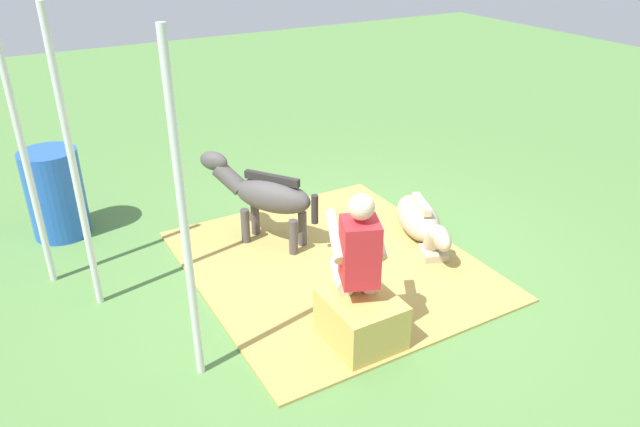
{
  "coord_description": "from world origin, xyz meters",
  "views": [
    {
      "loc": [
        -4.18,
        2.79,
        3.13
      ],
      "look_at": [
        0.22,
        0.27,
        0.55
      ],
      "focal_mm": 33.59,
      "sensor_mm": 36.0,
      "label": 1
    }
  ],
  "objects_px": {
    "person_seated": "(357,257)",
    "water_barrel": "(56,194)",
    "hay_bale": "(361,320)",
    "pony_standing": "(265,195)",
    "pony_lying": "(421,221)",
    "tent_pole_left": "(184,222)",
    "tent_pole_mid": "(74,169)",
    "tent_pole_right": "(24,153)"
  },
  "relations": [
    {
      "from": "water_barrel",
      "to": "tent_pole_mid",
      "type": "relative_size",
      "value": 0.37
    },
    {
      "from": "person_seated",
      "to": "water_barrel",
      "type": "bearing_deg",
      "value": 31.72
    },
    {
      "from": "pony_standing",
      "to": "tent_pole_right",
      "type": "height_order",
      "value": "tent_pole_right"
    },
    {
      "from": "pony_lying",
      "to": "pony_standing",
      "type": "bearing_deg",
      "value": 64.88
    },
    {
      "from": "person_seated",
      "to": "water_barrel",
      "type": "distance_m",
      "value": 3.49
    },
    {
      "from": "tent_pole_mid",
      "to": "pony_standing",
      "type": "bearing_deg",
      "value": -83.08
    },
    {
      "from": "hay_bale",
      "to": "tent_pole_left",
      "type": "distance_m",
      "value": 1.67
    },
    {
      "from": "person_seated",
      "to": "tent_pole_right",
      "type": "xyz_separation_m",
      "value": [
        2.05,
        2.07,
        0.58
      ]
    },
    {
      "from": "water_barrel",
      "to": "tent_pole_mid",
      "type": "bearing_deg",
      "value": -177.21
    },
    {
      "from": "person_seated",
      "to": "pony_lying",
      "type": "xyz_separation_m",
      "value": [
        0.99,
        -1.46,
        -0.51
      ]
    },
    {
      "from": "tent_pole_left",
      "to": "tent_pole_right",
      "type": "xyz_separation_m",
      "value": [
        1.9,
        0.78,
        0.0
      ]
    },
    {
      "from": "pony_standing",
      "to": "tent_pole_left",
      "type": "relative_size",
      "value": 0.46
    },
    {
      "from": "hay_bale",
      "to": "pony_lying",
      "type": "bearing_deg",
      "value": -52.85
    },
    {
      "from": "hay_bale",
      "to": "person_seated",
      "type": "distance_m",
      "value": 0.52
    },
    {
      "from": "hay_bale",
      "to": "tent_pole_mid",
      "type": "bearing_deg",
      "value": 46.76
    },
    {
      "from": "tent_pole_left",
      "to": "tent_pole_mid",
      "type": "relative_size",
      "value": 1.0
    },
    {
      "from": "pony_standing",
      "to": "water_barrel",
      "type": "height_order",
      "value": "water_barrel"
    },
    {
      "from": "pony_lying",
      "to": "tent_pole_mid",
      "type": "height_order",
      "value": "tent_pole_mid"
    },
    {
      "from": "hay_bale",
      "to": "tent_pole_mid",
      "type": "relative_size",
      "value": 0.24
    },
    {
      "from": "pony_lying",
      "to": "tent_pole_right",
      "type": "bearing_deg",
      "value": 73.25
    },
    {
      "from": "hay_bale",
      "to": "tent_pole_right",
      "type": "relative_size",
      "value": 0.24
    },
    {
      "from": "pony_standing",
      "to": "tent_pole_left",
      "type": "height_order",
      "value": "tent_pole_left"
    },
    {
      "from": "pony_standing",
      "to": "pony_lying",
      "type": "bearing_deg",
      "value": -115.12
    },
    {
      "from": "pony_lying",
      "to": "tent_pole_mid",
      "type": "relative_size",
      "value": 0.52
    },
    {
      "from": "tent_pole_right",
      "to": "tent_pole_mid",
      "type": "relative_size",
      "value": 1.0
    },
    {
      "from": "pony_lying",
      "to": "water_barrel",
      "type": "xyz_separation_m",
      "value": [
        1.98,
        3.29,
        0.28
      ]
    },
    {
      "from": "hay_bale",
      "to": "pony_standing",
      "type": "bearing_deg",
      "value": -0.84
    },
    {
      "from": "pony_standing",
      "to": "hay_bale",
      "type": "bearing_deg",
      "value": 179.16
    },
    {
      "from": "tent_pole_left",
      "to": "pony_standing",
      "type": "bearing_deg",
      "value": -39.79
    },
    {
      "from": "hay_bale",
      "to": "person_seated",
      "type": "bearing_deg",
      "value": -15.21
    },
    {
      "from": "pony_lying",
      "to": "tent_pole_left",
      "type": "relative_size",
      "value": 0.52
    },
    {
      "from": "tent_pole_left",
      "to": "hay_bale",
      "type": "bearing_deg",
      "value": -103.56
    },
    {
      "from": "person_seated",
      "to": "pony_standing",
      "type": "height_order",
      "value": "person_seated"
    },
    {
      "from": "person_seated",
      "to": "water_barrel",
      "type": "relative_size",
      "value": 1.37
    },
    {
      "from": "pony_lying",
      "to": "tent_pole_right",
      "type": "height_order",
      "value": "tent_pole_right"
    },
    {
      "from": "hay_bale",
      "to": "pony_standing",
      "type": "xyz_separation_m",
      "value": [
        1.83,
        -0.03,
        0.35
      ]
    },
    {
      "from": "person_seated",
      "to": "pony_standing",
      "type": "relative_size",
      "value": 1.11
    },
    {
      "from": "pony_lying",
      "to": "tent_pole_right",
      "type": "relative_size",
      "value": 0.52
    },
    {
      "from": "pony_lying",
      "to": "tent_pole_left",
      "type": "xyz_separation_m",
      "value": [
        -0.84,
        2.75,
        1.09
      ]
    },
    {
      "from": "hay_bale",
      "to": "tent_pole_mid",
      "type": "xyz_separation_m",
      "value": [
        1.62,
        1.72,
        1.07
      ]
    },
    {
      "from": "person_seated",
      "to": "pony_standing",
      "type": "bearing_deg",
      "value": 0.5
    },
    {
      "from": "water_barrel",
      "to": "pony_lying",
      "type": "bearing_deg",
      "value": -121.02
    }
  ]
}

